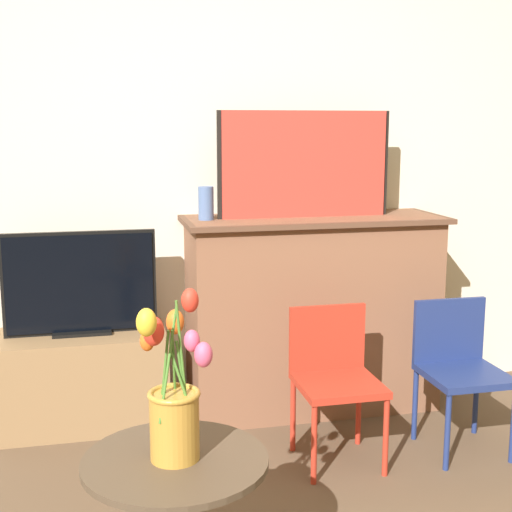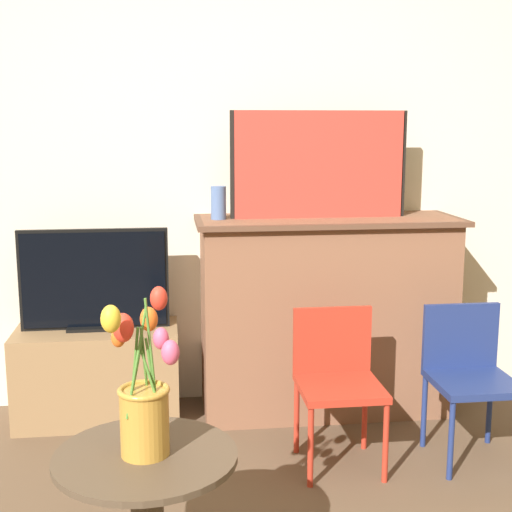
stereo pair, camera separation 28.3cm
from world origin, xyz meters
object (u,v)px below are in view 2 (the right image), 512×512
(tv_monitor, at_px, (94,281))
(vase_tulips, at_px, (143,397))
(painting, at_px, (319,165))
(chair_red, at_px, (337,375))
(chair_blue, at_px, (469,370))

(tv_monitor, height_order, vase_tulips, vase_tulips)
(painting, relative_size, tv_monitor, 1.22)
(tv_monitor, relative_size, vase_tulips, 1.41)
(tv_monitor, bearing_deg, chair_red, -29.50)
(tv_monitor, height_order, chair_red, tv_monitor)
(painting, xyz_separation_m, vase_tulips, (-0.81, -1.42, -0.58))
(chair_blue, bearing_deg, vase_tulips, -148.47)
(tv_monitor, relative_size, chair_blue, 1.08)
(chair_blue, relative_size, vase_tulips, 1.31)
(chair_blue, distance_m, vase_tulips, 1.60)
(painting, bearing_deg, chair_red, -93.34)
(tv_monitor, bearing_deg, chair_blue, -20.45)
(painting, xyz_separation_m, chair_blue, (0.54, -0.60, -0.85))
(tv_monitor, xyz_separation_m, chair_blue, (1.62, -0.60, -0.30))
(tv_monitor, xyz_separation_m, chair_red, (1.05, -0.59, -0.30))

